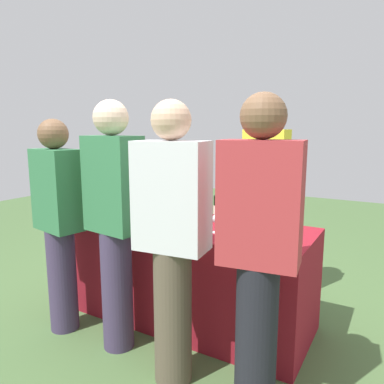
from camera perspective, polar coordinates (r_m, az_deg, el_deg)
ground_plane at (r=3.15m, az=-0.00°, el=-19.10°), size 12.00×12.00×0.00m
tasting_table at (r=2.98m, az=-0.00°, el=-12.38°), size 1.84×0.75×0.80m
wine_bottle_0 at (r=3.29m, az=-10.07°, el=-1.17°), size 0.07×0.07×0.30m
wine_bottle_1 at (r=3.29m, az=-7.90°, el=-0.84°), size 0.08×0.08×0.34m
wine_bottle_2 at (r=2.97m, az=1.99°, el=-2.00°), size 0.07×0.07×0.33m
wine_bottle_3 at (r=2.92m, az=4.07°, el=-2.45°), size 0.07×0.07×0.30m
wine_bottle_4 at (r=2.83m, az=6.77°, el=-2.90°), size 0.08×0.08×0.29m
wine_bottle_5 at (r=2.79m, az=9.53°, el=-2.94°), size 0.07×0.07×0.31m
wine_bottle_6 at (r=2.70m, az=10.71°, el=-3.47°), size 0.07×0.07×0.31m
wine_glass_0 at (r=3.08m, az=-11.88°, el=-1.94°), size 0.07×0.07×0.15m
wine_glass_1 at (r=2.70m, az=-3.14°, el=-3.58°), size 0.07×0.07×0.14m
wine_glass_2 at (r=2.59m, az=3.86°, el=-4.33°), size 0.06×0.06×0.13m
wine_glass_3 at (r=2.54m, az=8.64°, el=-4.40°), size 0.07×0.07×0.15m
wine_glass_4 at (r=2.41m, az=10.76°, el=-5.31°), size 0.07×0.07×0.15m
server_pouring at (r=3.23m, az=11.29°, el=-0.12°), size 0.37×0.23×1.75m
guest_0 at (r=2.87m, az=-20.07°, el=-3.99°), size 0.41×0.28×1.59m
guest_1 at (r=2.51m, az=-11.98°, el=-3.93°), size 0.41×0.26×1.71m
guest_2 at (r=2.13m, az=-3.11°, el=-6.86°), size 0.44×0.27×1.68m
guest_3 at (r=1.92m, az=10.40°, el=-8.58°), size 0.43×0.28×1.70m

